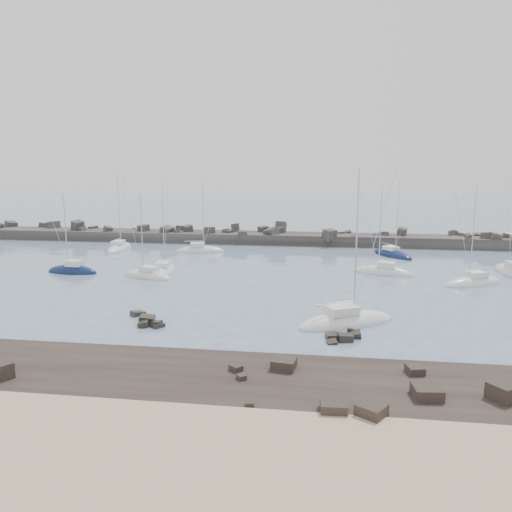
{
  "coord_description": "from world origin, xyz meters",
  "views": [
    {
      "loc": [
        12.25,
        -51.48,
        14.52
      ],
      "look_at": [
        3.41,
        12.0,
        2.44
      ],
      "focal_mm": 35.0,
      "sensor_mm": 36.0,
      "label": 1
    }
  ],
  "objects_px": {
    "sailboat_4": "(147,276)",
    "sailboat_5": "(346,323)",
    "sailboat_6": "(392,255)",
    "sailboat_2": "(164,272)",
    "sailboat_9": "(473,283)",
    "sailboat_3": "(200,251)",
    "sailboat_0": "(119,249)",
    "sailboat_1": "(72,272)",
    "sailboat_7": "(383,273)"
  },
  "relations": [
    {
      "from": "sailboat_4",
      "to": "sailboat_5",
      "type": "distance_m",
      "value": 29.05
    },
    {
      "from": "sailboat_5",
      "to": "sailboat_6",
      "type": "height_order",
      "value": "sailboat_5"
    },
    {
      "from": "sailboat_2",
      "to": "sailboat_6",
      "type": "xyz_separation_m",
      "value": [
        31.85,
        16.54,
        -0.0
      ]
    },
    {
      "from": "sailboat_2",
      "to": "sailboat_4",
      "type": "height_order",
      "value": "sailboat_2"
    },
    {
      "from": "sailboat_9",
      "to": "sailboat_3",
      "type": "bearing_deg",
      "value": 155.96
    },
    {
      "from": "sailboat_2",
      "to": "sailboat_9",
      "type": "xyz_separation_m",
      "value": [
        39.17,
        -1.15,
        0.0
      ]
    },
    {
      "from": "sailboat_0",
      "to": "sailboat_9",
      "type": "relative_size",
      "value": 1.06
    },
    {
      "from": "sailboat_0",
      "to": "sailboat_1",
      "type": "bearing_deg",
      "value": -86.47
    },
    {
      "from": "sailboat_1",
      "to": "sailboat_4",
      "type": "xyz_separation_m",
      "value": [
        10.83,
        -1.19,
        -0.02
      ]
    },
    {
      "from": "sailboat_2",
      "to": "sailboat_9",
      "type": "bearing_deg",
      "value": -1.68
    },
    {
      "from": "sailboat_2",
      "to": "sailboat_0",
      "type": "bearing_deg",
      "value": 128.94
    },
    {
      "from": "sailboat_0",
      "to": "sailboat_4",
      "type": "bearing_deg",
      "value": -58.22
    },
    {
      "from": "sailboat_6",
      "to": "sailboat_0",
      "type": "bearing_deg",
      "value": -179.62
    },
    {
      "from": "sailboat_4",
      "to": "sailboat_5",
      "type": "relative_size",
      "value": 0.77
    },
    {
      "from": "sailboat_0",
      "to": "sailboat_6",
      "type": "xyz_separation_m",
      "value": [
        44.97,
        0.3,
        -0.01
      ]
    },
    {
      "from": "sailboat_3",
      "to": "sailboat_7",
      "type": "distance_m",
      "value": 30.8
    },
    {
      "from": "sailboat_0",
      "to": "sailboat_7",
      "type": "distance_m",
      "value": 44.12
    },
    {
      "from": "sailboat_1",
      "to": "sailboat_4",
      "type": "bearing_deg",
      "value": -6.28
    },
    {
      "from": "sailboat_5",
      "to": "sailboat_3",
      "type": "bearing_deg",
      "value": 122.95
    },
    {
      "from": "sailboat_1",
      "to": "sailboat_7",
      "type": "xyz_separation_m",
      "value": [
        41.03,
        5.07,
        -0.01
      ]
    },
    {
      "from": "sailboat_0",
      "to": "sailboat_3",
      "type": "relative_size",
      "value": 1.09
    },
    {
      "from": "sailboat_3",
      "to": "sailboat_4",
      "type": "height_order",
      "value": "sailboat_3"
    },
    {
      "from": "sailboat_3",
      "to": "sailboat_9",
      "type": "bearing_deg",
      "value": -24.04
    },
    {
      "from": "sailboat_1",
      "to": "sailboat_3",
      "type": "relative_size",
      "value": 0.92
    },
    {
      "from": "sailboat_0",
      "to": "sailboat_7",
      "type": "xyz_separation_m",
      "value": [
        42.15,
        -13.02,
        0.01
      ]
    },
    {
      "from": "sailboat_1",
      "to": "sailboat_4",
      "type": "relative_size",
      "value": 0.99
    },
    {
      "from": "sailboat_4",
      "to": "sailboat_9",
      "type": "height_order",
      "value": "sailboat_9"
    },
    {
      "from": "sailboat_1",
      "to": "sailboat_3",
      "type": "bearing_deg",
      "value": 53.85
    },
    {
      "from": "sailboat_3",
      "to": "sailboat_7",
      "type": "relative_size",
      "value": 1.0
    },
    {
      "from": "sailboat_2",
      "to": "sailboat_6",
      "type": "relative_size",
      "value": 0.99
    },
    {
      "from": "sailboat_3",
      "to": "sailboat_5",
      "type": "height_order",
      "value": "sailboat_5"
    },
    {
      "from": "sailboat_0",
      "to": "sailboat_2",
      "type": "relative_size",
      "value": 1.06
    },
    {
      "from": "sailboat_4",
      "to": "sailboat_7",
      "type": "distance_m",
      "value": 30.85
    },
    {
      "from": "sailboat_7",
      "to": "sailboat_9",
      "type": "relative_size",
      "value": 0.98
    },
    {
      "from": "sailboat_4",
      "to": "sailboat_6",
      "type": "bearing_deg",
      "value": 30.65
    },
    {
      "from": "sailboat_7",
      "to": "sailboat_9",
      "type": "distance_m",
      "value": 11.05
    },
    {
      "from": "sailboat_1",
      "to": "sailboat_7",
      "type": "relative_size",
      "value": 0.92
    },
    {
      "from": "sailboat_4",
      "to": "sailboat_6",
      "type": "xyz_separation_m",
      "value": [
        33.03,
        19.58,
        -0.01
      ]
    },
    {
      "from": "sailboat_0",
      "to": "sailboat_7",
      "type": "height_order",
      "value": "sailboat_0"
    },
    {
      "from": "sailboat_5",
      "to": "sailboat_7",
      "type": "height_order",
      "value": "sailboat_5"
    },
    {
      "from": "sailboat_1",
      "to": "sailboat_5",
      "type": "distance_m",
      "value": 39.12
    },
    {
      "from": "sailboat_3",
      "to": "sailboat_4",
      "type": "xyz_separation_m",
      "value": [
        -2.14,
        -18.93,
        -0.0
      ]
    },
    {
      "from": "sailboat_0",
      "to": "sailboat_9",
      "type": "height_order",
      "value": "sailboat_0"
    },
    {
      "from": "sailboat_5",
      "to": "sailboat_0",
      "type": "bearing_deg",
      "value": 136.28
    },
    {
      "from": "sailboat_5",
      "to": "sailboat_1",
      "type": "bearing_deg",
      "value": 154.61
    },
    {
      "from": "sailboat_7",
      "to": "sailboat_0",
      "type": "bearing_deg",
      "value": 162.84
    },
    {
      "from": "sailboat_3",
      "to": "sailboat_9",
      "type": "xyz_separation_m",
      "value": [
        38.22,
        -17.05,
        -0.0
      ]
    },
    {
      "from": "sailboat_1",
      "to": "sailboat_2",
      "type": "bearing_deg",
      "value": 8.71
    },
    {
      "from": "sailboat_5",
      "to": "sailboat_9",
      "type": "bearing_deg",
      "value": 47.79
    },
    {
      "from": "sailboat_0",
      "to": "sailboat_3",
      "type": "xyz_separation_m",
      "value": [
        14.08,
        -0.35,
        0.0
      ]
    }
  ]
}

